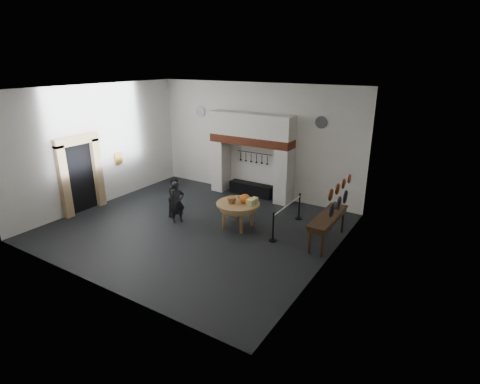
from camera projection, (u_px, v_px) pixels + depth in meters
The scene contains 39 objects.
floor at pixel (196, 227), 12.57m from camera, with size 9.00×8.00×0.02m, color black.
ceiling at pixel (190, 89), 11.06m from camera, with size 9.00×8.00×0.02m, color silver.
wall_back at pixel (256, 140), 15.02m from camera, with size 9.00×0.02×4.50m, color silver.
wall_front at pixel (84, 200), 8.62m from camera, with size 9.00×0.02×4.50m, color silver.
wall_left at pixel (99, 146), 14.06m from camera, with size 0.02×8.00×4.50m, color silver.
wall_right at pixel (331, 186), 9.58m from camera, with size 0.02×8.00×4.50m, color silver.
chimney_pier_left at pixel (221, 165), 15.87m from camera, with size 0.55×0.70×2.15m, color silver.
chimney_pier_right at pixel (284, 176), 14.40m from camera, with size 0.55×0.70×2.15m, color silver.
hearth_brick_band at pixel (251, 140), 14.72m from camera, with size 3.50×0.72×0.32m, color #9E442B.
chimney_hood at pixel (251, 125), 14.51m from camera, with size 3.50×0.70×0.90m, color silver.
iron_range at pixel (252, 189), 15.46m from camera, with size 1.90×0.45×0.50m, color black.
utensil_rail at pixel (254, 153), 15.12m from camera, with size 0.02×0.02×1.60m, color black.
door_recess at pixel (80, 178), 13.58m from camera, with size 0.04×1.10×2.50m, color black.
door_jamb_near at pixel (64, 182), 12.96m from camera, with size 0.22×0.30×2.60m, color tan.
door_jamb_far at pixel (98, 172), 14.08m from camera, with size 0.22×0.30×2.60m, color tan.
door_lintel at pixel (76, 140), 13.06m from camera, with size 0.22×1.70×0.30m, color tan.
wall_plaque at pixel (119, 158), 14.89m from camera, with size 0.05×0.34×0.44m, color gold.
work_table at pixel (238, 204), 12.29m from camera, with size 1.43×1.43×0.07m, color #AE8252.
pumpkin at pixel (245, 199), 12.20m from camera, with size 0.36×0.36×0.31m, color orange.
cheese_block_big at pixel (250, 203), 11.94m from camera, with size 0.22×0.22×0.24m, color #E0E186.
cheese_block_small at pixel (255, 200), 12.20m from camera, with size 0.18×0.18×0.20m, color #D9D481.
wicker_basket at pixel (232, 200), 12.19m from camera, with size 0.32×0.32×0.22m, color #9E6A3A.
bread_loaf at pixel (241, 197), 12.58m from camera, with size 0.31×0.18×0.13m, color olive.
visitor_near at pixel (177, 202), 12.75m from camera, with size 0.53×0.35×1.45m, color black.
visitor_far at pixel (176, 197), 13.27m from camera, with size 0.69×0.54×1.43m, color black.
side_table at pixel (328, 216), 11.25m from camera, with size 0.55×2.20×0.06m, color #3D2A16.
pewter_jug at pixel (335, 205), 11.68m from camera, with size 0.12×0.12×0.22m, color #49484D.
copper_pan_a at pixel (331, 195), 9.86m from camera, with size 0.34×0.34×0.03m, color #C6662D.
copper_pan_b at pixel (338, 189), 10.30m from camera, with size 0.32×0.32×0.03m, color #C6662D.
copper_pan_c at pixel (344, 184), 10.74m from camera, with size 0.30×0.30×0.03m, color #C6662D.
copper_pan_d at pixel (349, 179), 11.18m from camera, with size 0.28×0.28×0.03m, color #C6662D.
pewter_plate_left at pixel (332, 210), 10.19m from camera, with size 0.40×0.40×0.03m, color #4C4C51.
pewter_plate_mid at pixel (339, 203), 10.67m from camera, with size 0.40×0.40×0.03m, color #4C4C51.
pewter_plate_right at pixel (345, 197), 11.15m from camera, with size 0.40×0.40×0.03m, color #4C4C51.
pewter_plate_back_left at pixel (201, 112), 16.01m from camera, with size 0.44×0.44×0.03m, color #4C4C51.
pewter_plate_back_right at pixel (321, 122), 13.32m from camera, with size 0.44×0.44×0.03m, color #4C4C51.
barrier_post_near at pixel (273, 228), 11.46m from camera, with size 0.05×0.05×0.90m, color black.
barrier_post_far at pixel (299, 207), 13.06m from camera, with size 0.05×0.05×0.90m, color black.
barrier_rope at pixel (288, 205), 12.13m from camera, with size 0.04×0.04×2.00m, color white.
Camera 1 is at (7.31, -8.94, 5.32)m, focal length 28.00 mm.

